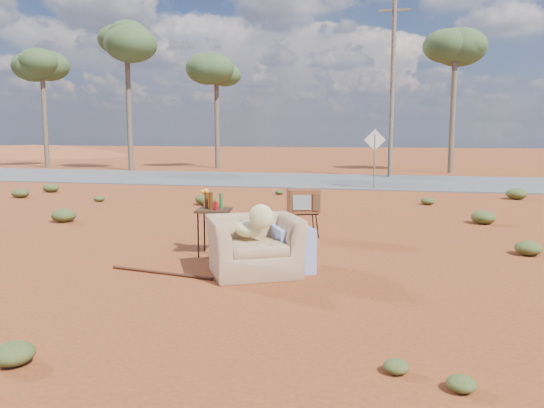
# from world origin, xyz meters

# --- Properties ---
(ground) EXTENTS (140.00, 140.00, 0.00)m
(ground) POSITION_xyz_m (0.00, 0.00, 0.00)
(ground) COLOR brown
(ground) RESTS_ON ground
(highway) EXTENTS (140.00, 7.00, 0.04)m
(highway) POSITION_xyz_m (0.00, 15.00, 0.02)
(highway) COLOR #565659
(highway) RESTS_ON ground
(dirt_mound) EXTENTS (26.00, 18.00, 2.00)m
(dirt_mound) POSITION_xyz_m (-30.00, 34.00, 0.00)
(dirt_mound) COLOR brown
(dirt_mound) RESTS_ON ground
(armchair) EXTENTS (1.68, 1.55, 1.13)m
(armchair) POSITION_xyz_m (0.38, -0.32, 0.53)
(armchair) COLOR #977452
(armchair) RESTS_ON ground
(tv_unit) EXTENTS (0.72, 0.65, 0.95)m
(tv_unit) POSITION_xyz_m (0.53, 2.49, 0.71)
(tv_unit) COLOR black
(tv_unit) RESTS_ON ground
(side_table) EXTENTS (0.61, 0.61, 1.09)m
(side_table) POSITION_xyz_m (-0.72, 0.65, 0.81)
(side_table) COLOR #392214
(side_table) RESTS_ON ground
(rusty_bar) EXTENTS (1.71, 0.33, 0.05)m
(rusty_bar) POSITION_xyz_m (-1.01, -0.75, 0.02)
(rusty_bar) COLOR #482413
(rusty_bar) RESTS_ON ground
(road_sign) EXTENTS (0.78, 0.06, 2.19)m
(road_sign) POSITION_xyz_m (1.50, 12.00, 1.50)
(road_sign) COLOR brown
(road_sign) RESTS_ON ground
(eucalyptus_far_left) EXTENTS (3.20, 3.20, 7.10)m
(eucalyptus_far_left) POSITION_xyz_m (-18.00, 20.00, 5.94)
(eucalyptus_far_left) COLOR brown
(eucalyptus_far_left) RESTS_ON ground
(eucalyptus_left) EXTENTS (3.20, 3.20, 8.10)m
(eucalyptus_left) POSITION_xyz_m (-12.00, 19.00, 6.92)
(eucalyptus_left) COLOR brown
(eucalyptus_left) RESTS_ON ground
(eucalyptus_near_left) EXTENTS (3.20, 3.20, 6.60)m
(eucalyptus_near_left) POSITION_xyz_m (-8.00, 22.00, 5.45)
(eucalyptus_near_left) COLOR brown
(eucalyptus_near_left) RESTS_ON ground
(eucalyptus_center) EXTENTS (3.20, 3.20, 7.60)m
(eucalyptus_center) POSITION_xyz_m (5.00, 21.00, 6.43)
(eucalyptus_center) COLOR brown
(eucalyptus_center) RESTS_ON ground
(utility_pole_center) EXTENTS (1.40, 0.20, 8.00)m
(utility_pole_center) POSITION_xyz_m (2.00, 17.50, 4.15)
(utility_pole_center) COLOR brown
(utility_pole_center) RESTS_ON ground
(scrub_patch) EXTENTS (17.49, 8.07, 0.33)m
(scrub_patch) POSITION_xyz_m (-0.82, 4.41, 0.14)
(scrub_patch) COLOR #445123
(scrub_patch) RESTS_ON ground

